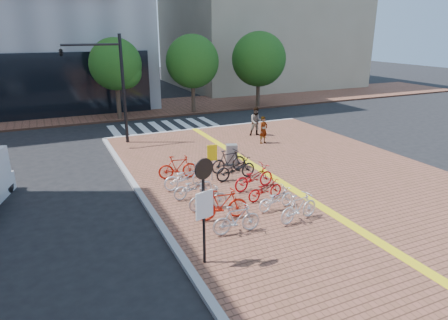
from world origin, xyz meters
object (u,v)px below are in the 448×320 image
bike_1 (222,204)px  utility_box (232,156)px  bike_11 (229,161)px  notice_sign (204,199)px  bike_7 (276,199)px  bike_2 (208,198)px  pedestrian_a (264,130)px  bike_8 (265,189)px  pedestrian_b (256,121)px  bike_4 (185,177)px  bike_0 (237,219)px  bike_6 (299,207)px  bike_9 (254,177)px  bike_3 (193,187)px  yellow_sign (212,156)px  bike_10 (236,168)px  traffic_light_pole (96,70)px  bike_5 (178,167)px

bike_1 → utility_box: bearing=-20.5°
bike_11 → notice_sign: bearing=144.3°
bike_7 → notice_sign: 4.71m
bike_2 → pedestrian_a: size_ratio=0.96×
bike_8 → pedestrian_b: bearing=-34.3°
bike_2 → bike_4: size_ratio=0.80×
bike_0 → bike_6: 2.40m
bike_9 → bike_11: (-0.07, 2.35, 0.03)m
bike_0 → bike_7: size_ratio=1.03×
bike_3 → bike_9: bearing=-101.9°
utility_box → bike_7: bearing=-96.4°
pedestrian_a → notice_sign: 13.24m
bike_8 → pedestrian_a: (4.10, 7.25, 0.38)m
bike_1 → bike_9: bike_1 is taller
bike_4 → bike_2: bearing=176.7°
yellow_sign → bike_3: bearing=-135.2°
bike_2 → pedestrian_a: bearing=-43.2°
bike_11 → notice_sign: (-3.94, -6.76, 1.47)m
bike_10 → bike_3: bearing=108.6°
bike_1 → bike_6: 2.72m
bike_0 → bike_10: size_ratio=0.84×
bike_0 → bike_7: bike_0 is taller
bike_1 → pedestrian_a: 10.33m
bike_4 → notice_sign: notice_sign is taller
bike_0 → bike_2: bike_0 is taller
bike_10 → bike_8: bearing=175.4°
bike_9 → traffic_light_pole: bearing=17.2°
utility_box → traffic_light_pole: traffic_light_pole is taller
bike_11 → utility_box: utility_box is taller
bike_4 → notice_sign: bearing=161.3°
yellow_sign → traffic_light_pole: traffic_light_pole is taller
bike_0 → traffic_light_pole: 13.61m
bike_6 → bike_4: bearing=19.1°
bike_2 → bike_11: 4.26m
bike_3 → bike_10: bearing=-72.5°
bike_1 → bike_6: (2.41, -1.26, -0.05)m
bike_4 → pedestrian_a: bearing=-58.8°
yellow_sign → notice_sign: size_ratio=0.52×
yellow_sign → traffic_light_pole: (-3.58, 8.01, 3.16)m
bike_2 → bike_5: bearing=-1.5°
pedestrian_b → yellow_sign: size_ratio=1.10×
bike_5 → bike_9: bike_5 is taller
bike_10 → yellow_sign: 1.24m
bike_4 → pedestrian_b: 9.65m
bike_3 → bike_9: (2.66, -0.22, 0.07)m
bike_4 → utility_box: utility_box is taller
bike_4 → utility_box: 3.39m
bike_8 → traffic_light_pole: traffic_light_pole is taller
bike_0 → bike_8: bearing=-44.1°
bike_8 → utility_box: bearing=-14.0°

